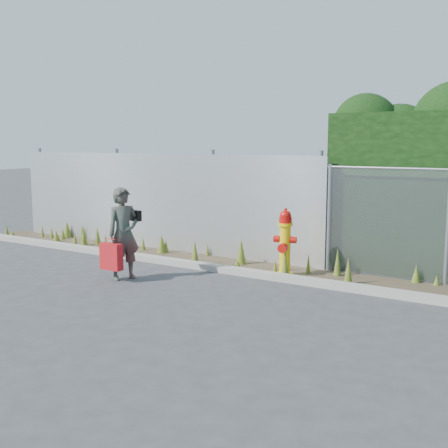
% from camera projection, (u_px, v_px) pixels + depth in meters
% --- Properties ---
extents(ground, '(80.00, 80.00, 0.00)m').
position_uv_depth(ground, '(192.00, 299.00, 8.88)').
color(ground, '#37373A').
rests_on(ground, ground).
extents(curb, '(16.00, 0.22, 0.12)m').
position_uv_depth(curb, '(249.00, 273.00, 10.37)').
color(curb, gray).
rests_on(curb, ground).
extents(weed_strip, '(16.00, 1.34, 0.52)m').
position_uv_depth(weed_strip, '(261.00, 262.00, 10.97)').
color(weed_strip, '#3F3324').
rests_on(weed_strip, ground).
extents(corrugated_fence, '(8.50, 0.21, 2.30)m').
position_uv_depth(corrugated_fence, '(154.00, 201.00, 12.96)').
color(corrugated_fence, silver).
rests_on(corrugated_fence, ground).
extents(fire_hydrant, '(0.42, 0.38, 1.27)m').
position_uv_depth(fire_hydrant, '(285.00, 244.00, 10.27)').
color(fire_hydrant, yellow).
rests_on(fire_hydrant, ground).
extents(woman, '(0.61, 0.72, 1.66)m').
position_uv_depth(woman, '(124.00, 234.00, 10.05)').
color(woman, '#0F624F').
rests_on(woman, ground).
extents(red_tote_bag, '(0.43, 0.16, 0.56)m').
position_uv_depth(red_tote_bag, '(111.00, 257.00, 9.92)').
color(red_tote_bag, red).
extents(black_shoulder_bag, '(0.26, 0.11, 0.19)m').
position_uv_depth(black_shoulder_bag, '(135.00, 216.00, 10.19)').
color(black_shoulder_bag, black).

